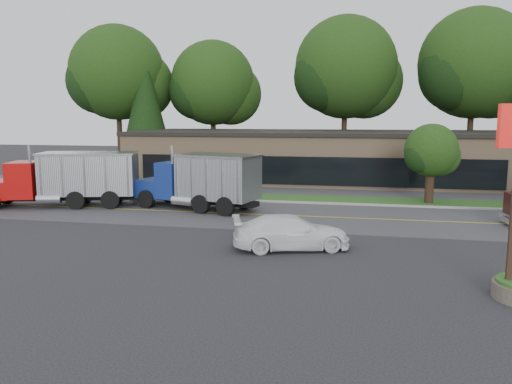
{
  "coord_description": "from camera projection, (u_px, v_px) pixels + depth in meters",
  "views": [
    {
      "loc": [
        5.27,
        -18.54,
        5.58
      ],
      "look_at": [
        0.38,
        5.83,
        1.8
      ],
      "focal_mm": 35.0,
      "sensor_mm": 36.0,
      "label": 1
    }
  ],
  "objects": [
    {
      "name": "tree_far_c",
      "position": [
        347.0,
        73.0,
        50.61
      ],
      "size": [
        10.96,
        10.32,
        15.64
      ],
      "color": "#382619",
      "rests_on": "ground"
    },
    {
      "name": "grass_verge",
      "position": [
        277.0,
        198.0,
        34.38
      ],
      "size": [
        60.0,
        3.4,
        0.03
      ],
      "primitive_type": "cube",
      "color": "#25551D",
      "rests_on": "ground"
    },
    {
      "name": "dump_truck_blue",
      "position": [
        203.0,
        180.0,
        29.87
      ],
      "size": [
        8.23,
        4.51,
        3.36
      ],
      "rotation": [
        0.0,
        0.0,
        2.87
      ],
      "color": "black",
      "rests_on": "ground"
    },
    {
      "name": "strip_mall",
      "position": [
        318.0,
        157.0,
        44.35
      ],
      "size": [
        32.0,
        12.0,
        4.0
      ],
      "primitive_type": "cube",
      "color": "tan",
      "rests_on": "ground"
    },
    {
      "name": "rally_car",
      "position": [
        291.0,
        232.0,
        21.14
      ],
      "size": [
        5.32,
        3.39,
        1.44
      ],
      "primitive_type": "imported",
      "rotation": [
        0.0,
        0.0,
        1.87
      ],
      "color": "white",
      "rests_on": "ground"
    },
    {
      "name": "tree_far_d",
      "position": [
        475.0,
        69.0,
        47.3
      ],
      "size": [
        11.01,
        10.36,
        15.7
      ],
      "color": "#382619",
      "rests_on": "ground"
    },
    {
      "name": "tree_far_a",
      "position": [
        119.0,
        77.0,
        53.38
      ],
      "size": [
        10.67,
        10.04,
        15.22
      ],
      "color": "#382619",
      "rests_on": "ground"
    },
    {
      "name": "curb",
      "position": [
        272.0,
        202.0,
        32.63
      ],
      "size": [
        60.0,
        0.3,
        0.12
      ],
      "primitive_type": "cube",
      "color": "#9E9E99",
      "rests_on": "ground"
    },
    {
      "name": "center_line",
      "position": [
        260.0,
        215.0,
        28.56
      ],
      "size": [
        60.0,
        0.12,
        0.01
      ],
      "primitive_type": "cube",
      "color": "gold",
      "rests_on": "ground"
    },
    {
      "name": "far_parking",
      "position": [
        287.0,
        188.0,
        39.23
      ],
      "size": [
        60.0,
        7.0,
        0.02
      ],
      "primitive_type": "cube",
      "color": "#4E4E53",
      "rests_on": "ground"
    },
    {
      "name": "ground",
      "position": [
        218.0,
        258.0,
        19.84
      ],
      "size": [
        140.0,
        140.0,
        0.0
      ],
      "primitive_type": "plane",
      "color": "#36363C",
      "rests_on": "ground"
    },
    {
      "name": "tree_far_b",
      "position": [
        214.0,
        87.0,
        53.52
      ],
      "size": [
        9.54,
        8.98,
        13.61
      ],
      "color": "#382619",
      "rests_on": "ground"
    },
    {
      "name": "tree_verge",
      "position": [
        432.0,
        153.0,
        31.97
      ],
      "size": [
        3.6,
        3.39,
        5.13
      ],
      "color": "#382619",
      "rests_on": "ground"
    },
    {
      "name": "dump_truck_red",
      "position": [
        68.0,
        178.0,
        30.99
      ],
      "size": [
        10.11,
        5.01,
        3.36
      ],
      "rotation": [
        0.0,
        0.0,
        3.41
      ],
      "color": "black",
      "rests_on": "ground"
    },
    {
      "name": "evergreen_left",
      "position": [
        146.0,
        105.0,
        51.02
      ],
      "size": [
        5.39,
        5.39,
        12.25
      ],
      "color": "#382619",
      "rests_on": "ground"
    },
    {
      "name": "road",
      "position": [
        260.0,
        215.0,
        28.56
      ],
      "size": [
        60.0,
        8.0,
        0.02
      ],
      "primitive_type": "cube",
      "color": "#4E4E53",
      "rests_on": "ground"
    }
  ]
}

